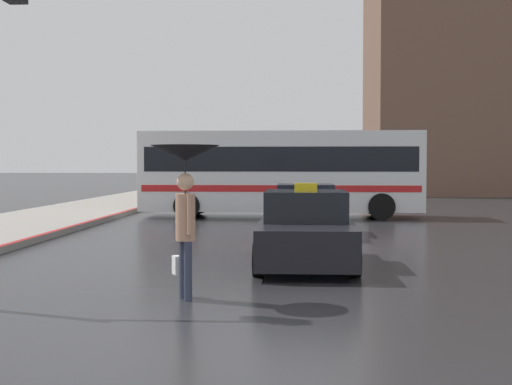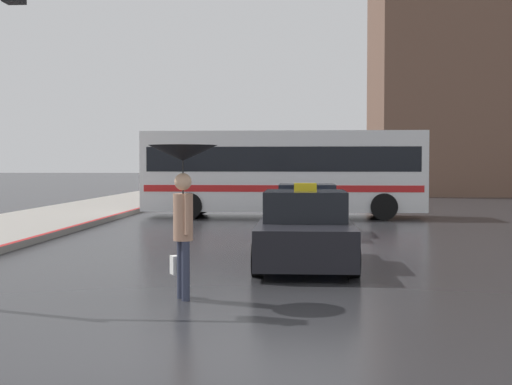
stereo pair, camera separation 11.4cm
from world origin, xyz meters
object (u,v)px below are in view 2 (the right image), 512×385
taxi (305,232)px  pedestrian_with_umbrella (183,177)px  sedan_red (307,211)px  city_bus (283,170)px

taxi → pedestrian_with_umbrella: pedestrian_with_umbrella is taller
sedan_red → city_bus: size_ratio=0.40×
taxi → pedestrian_with_umbrella: size_ratio=1.85×
taxi → pedestrian_with_umbrella: bearing=63.1°
city_bus → pedestrian_with_umbrella: size_ratio=4.57×
sedan_red → pedestrian_with_umbrella: size_ratio=1.84×
sedan_red → city_bus: (-0.83, 6.43, 1.11)m
taxi → sedan_red: (0.09, 6.33, -0.00)m
sedan_red → pedestrian_with_umbrella: bearing=79.1°
city_bus → pedestrian_with_umbrella: bearing=-2.8°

